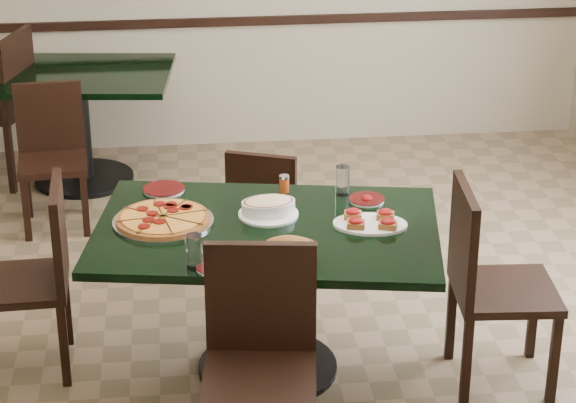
{
  "coord_description": "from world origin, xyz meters",
  "views": [
    {
      "loc": [
        -0.45,
        -4.85,
        2.9
      ],
      "look_at": [
        0.09,
        0.0,
        0.74
      ],
      "focal_mm": 70.0,
      "sensor_mm": 36.0,
      "label": 1
    }
  ],
  "objects": [
    {
      "name": "room_shell",
      "position": [
        1.02,
        1.73,
        1.17
      ],
      "size": [
        5.5,
        5.5,
        5.5
      ],
      "color": "silver",
      "rests_on": "floor"
    },
    {
      "name": "side_plate_far_l",
      "position": [
        -0.5,
        0.17,
        0.76
      ],
      "size": [
        0.2,
        0.2,
        0.02
      ],
      "rotation": [
        0.0,
        0.0,
        -0.19
      ],
      "color": "white",
      "rests_on": "main_table"
    },
    {
      "name": "water_glass_b",
      "position": [
        -0.38,
        -0.66,
        0.82
      ],
      "size": [
        0.07,
        0.07,
        0.15
      ],
      "primitive_type": "cylinder",
      "color": "silver",
      "rests_on": "main_table"
    },
    {
      "name": "chair_left",
      "position": [
        -1.09,
        -0.14,
        0.52
      ],
      "size": [
        0.45,
        0.45,
        0.93
      ],
      "rotation": [
        0.0,
        0.0,
        -1.53
      ],
      "color": "black",
      "rests_on": "floor"
    },
    {
      "name": "pepperoni_pizza",
      "position": [
        -0.51,
        -0.19,
        0.77
      ],
      "size": [
        0.46,
        0.46,
        0.04
      ],
      "rotation": [
        0.0,
        0.0,
        0.2
      ],
      "color": "silver",
      "rests_on": "main_table"
    },
    {
      "name": "lasagna_casserole",
      "position": [
        -0.02,
        -0.17,
        0.8
      ],
      "size": [
        0.28,
        0.28,
        0.09
      ],
      "rotation": [
        0.0,
        0.0,
        0.13
      ],
      "color": "white",
      "rests_on": "main_table"
    },
    {
      "name": "back_chair_near",
      "position": [
        -1.17,
        1.53,
        0.48
      ],
      "size": [
        0.43,
        0.43,
        0.86
      ],
      "rotation": [
        0.0,
        0.0,
        0.08
      ],
      "color": "black",
      "rests_on": "floor"
    },
    {
      "name": "water_glass_a",
      "position": [
        0.35,
        0.03,
        0.82
      ],
      "size": [
        0.07,
        0.07,
        0.14
      ],
      "primitive_type": "cylinder",
      "color": "silver",
      "rests_on": "main_table"
    },
    {
      "name": "side_plate_near",
      "position": [
        -0.29,
        -0.67,
        0.76
      ],
      "size": [
        0.18,
        0.18,
        0.02
      ],
      "rotation": [
        0.0,
        0.0,
        -0.52
      ],
      "color": "white",
      "rests_on": "main_table"
    },
    {
      "name": "pepper_shaker",
      "position": [
        0.08,
        0.1,
        0.79
      ],
      "size": [
        0.05,
        0.05,
        0.08
      ],
      "color": "#C04614",
      "rests_on": "main_table"
    },
    {
      "name": "back_chair_left",
      "position": [
        -1.53,
        2.23,
        0.57
      ],
      "size": [
        0.59,
        0.59,
        1.0
      ],
      "rotation": [
        0.0,
        0.0,
        -1.88
      ],
      "color": "black",
      "rests_on": "floor"
    },
    {
      "name": "bread_basket",
      "position": [
        0.03,
        -0.6,
        0.79
      ],
      "size": [
        0.26,
        0.21,
        0.1
      ],
      "rotation": [
        0.0,
        0.0,
        -0.29
      ],
      "color": "brown",
      "rests_on": "main_table"
    },
    {
      "name": "chair_near",
      "position": [
        -0.14,
        -1.0,
        0.54
      ],
      "size": [
        0.5,
        0.5,
        0.96
      ],
      "rotation": [
        0.0,
        0.0,
        -0.13
      ],
      "color": "black",
      "rests_on": "floor"
    },
    {
      "name": "napkin_setting",
      "position": [
        -0.21,
        -0.61,
        0.75
      ],
      "size": [
        0.15,
        0.15,
        0.01
      ],
      "rotation": [
        0.0,
        0.0,
        -0.07
      ],
      "color": "white",
      "rests_on": "main_table"
    },
    {
      "name": "side_plate_far_r",
      "position": [
        0.46,
        -0.06,
        0.76
      ],
      "size": [
        0.17,
        0.17,
        0.03
      ],
      "rotation": [
        0.0,
        0.0,
        -0.35
      ],
      "color": "white",
      "rests_on": "main_table"
    },
    {
      "name": "back_table",
      "position": [
        -1.04,
        2.16,
        0.52
      ],
      "size": [
        1.29,
        1.0,
        0.75
      ],
      "rotation": [
        0.0,
        0.0,
        -0.11
      ],
      "color": "black",
      "rests_on": "floor"
    },
    {
      "name": "floor",
      "position": [
        0.0,
        0.0,
        0.0
      ],
      "size": [
        5.5,
        5.5,
        0.0
      ],
      "primitive_type": "plane",
      "color": "brown",
      "rests_on": "ground"
    },
    {
      "name": "chair_right",
      "position": [
        0.93,
        -0.49,
        0.55
      ],
      "size": [
        0.49,
        0.49,
        0.98
      ],
      "rotation": [
        0.0,
        0.0,
        1.5
      ],
      "color": "black",
      "rests_on": "floor"
    },
    {
      "name": "bruschetta_platter",
      "position": [
        0.42,
        -0.33,
        0.77
      ],
      "size": [
        0.38,
        0.29,
        0.05
      ],
      "rotation": [
        0.0,
        0.0,
        -0.19
      ],
      "color": "white",
      "rests_on": "main_table"
    },
    {
      "name": "main_table",
      "position": [
        -0.04,
        -0.29,
        0.57
      ],
      "size": [
        1.69,
        1.24,
        0.75
      ],
      "rotation": [
        0.0,
        0.0,
        -0.17
      ],
      "color": "black",
      "rests_on": "floor"
    },
    {
      "name": "chair_far",
      "position": [
        0.03,
        0.55,
        0.44
      ],
      "size": [
        0.48,
        0.48,
        0.8
      ],
      "rotation": [
        0.0,
        0.0,
        2.78
      ],
      "color": "black",
      "rests_on": "floor"
    }
  ]
}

